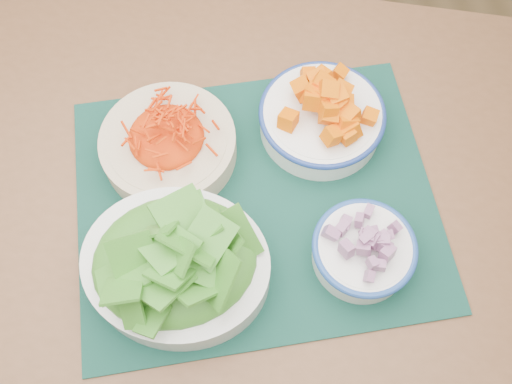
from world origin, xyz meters
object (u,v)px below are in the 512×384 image
placemat (256,201)px  squash_bowl (323,112)px  carrot_bowl (168,141)px  onion_bowl (364,249)px  lettuce_bowl (175,261)px  table (203,197)px

placemat → squash_bowl: bearing=42.2°
carrot_bowl → onion_bowl: (0.26, -0.21, -0.00)m
lettuce_bowl → squash_bowl: bearing=59.2°
placemat → onion_bowl: onion_bowl is taller
carrot_bowl → lettuce_bowl: size_ratio=0.72×
placemat → lettuce_bowl: (-0.12, -0.10, 0.06)m
table → lettuce_bowl: (-0.04, -0.16, 0.16)m
table → onion_bowl: onion_bowl is taller
carrot_bowl → squash_bowl: bearing=2.6°
carrot_bowl → squash_bowl: (0.24, 0.01, 0.01)m
table → squash_bowl: size_ratio=5.76×
squash_bowl → carrot_bowl: bearing=-177.4°
carrot_bowl → lettuce_bowl: 0.20m
placemat → lettuce_bowl: size_ratio=1.70×
placemat → onion_bowl: bearing=-40.4°
placemat → lettuce_bowl: 0.17m
table → onion_bowl: 0.32m
onion_bowl → placemat: bearing=140.3°
squash_bowl → onion_bowl: bearing=-86.2°
onion_bowl → squash_bowl: bearing=93.8°
table → placemat: 0.15m
lettuce_bowl → onion_bowl: 0.26m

